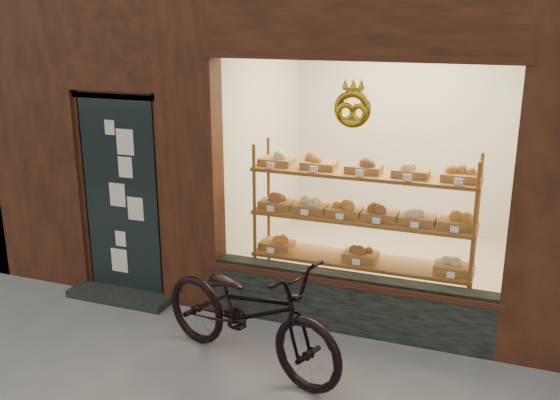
% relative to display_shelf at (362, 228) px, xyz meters
% --- Properties ---
extents(display_shelf, '(2.20, 0.45, 1.70)m').
position_rel_display_shelf_xyz_m(display_shelf, '(0.00, 0.00, 0.00)').
color(display_shelf, '#602C14').
rests_on(display_shelf, ground).
extents(bicycle, '(2.03, 1.23, 1.01)m').
position_rel_display_shelf_xyz_m(bicycle, '(-0.64, -1.34, -0.39)').
color(bicycle, black).
rests_on(bicycle, ground).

